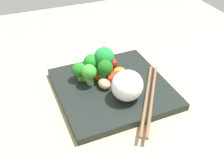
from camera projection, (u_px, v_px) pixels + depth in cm
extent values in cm
cube|color=tan|center=(113.00, 94.00, 63.88)|extent=(110.00, 110.00, 2.00)
cube|color=black|center=(113.00, 88.00, 62.75)|extent=(25.54, 25.54, 1.69)
ellipsoid|color=white|center=(127.00, 86.00, 56.88)|extent=(9.75, 9.80, 6.56)
cylinder|color=#7CB757|center=(90.00, 80.00, 61.75)|extent=(2.09, 2.47, 2.97)
sphere|color=green|center=(89.00, 72.00, 60.20)|extent=(3.48, 3.48, 3.48)
cylinder|color=#529542|center=(92.00, 70.00, 65.42)|extent=(1.78, 1.62, 2.17)
sphere|color=#1E8423|center=(92.00, 62.00, 63.96)|extent=(3.97, 3.97, 3.97)
cylinder|color=#61A045|center=(105.00, 77.00, 62.81)|extent=(2.57, 2.56, 2.73)
sphere|color=#1A5F17|center=(105.00, 68.00, 61.30)|extent=(3.62, 3.62, 3.62)
cylinder|color=#7DB55A|center=(106.00, 68.00, 65.43)|extent=(2.79, 2.74, 2.80)
sphere|color=#1D8336|center=(105.00, 57.00, 63.54)|extent=(4.85, 4.85, 4.85)
cylinder|color=#659D3E|center=(81.00, 77.00, 63.56)|extent=(2.26, 2.26, 1.69)
sphere|color=#207220|center=(79.00, 70.00, 62.36)|extent=(3.50, 3.50, 3.50)
cylinder|color=orange|center=(99.00, 76.00, 64.66)|extent=(2.24, 2.24, 0.49)
cylinder|color=orange|center=(120.00, 71.00, 66.51)|extent=(3.30, 3.30, 0.49)
cylinder|color=orange|center=(100.00, 69.00, 67.07)|extent=(3.03, 3.03, 0.72)
cube|color=red|center=(124.00, 76.00, 63.75)|extent=(2.56, 2.18, 1.62)
cube|color=red|center=(115.00, 79.00, 62.24)|extent=(3.85, 3.75, 2.40)
cube|color=red|center=(112.00, 64.00, 67.76)|extent=(2.02, 2.34, 1.73)
ellipsoid|color=#B29044|center=(103.00, 62.00, 68.32)|extent=(2.89, 3.01, 1.91)
ellipsoid|color=tan|center=(104.00, 83.00, 61.11)|extent=(3.99, 3.45, 2.16)
cylinder|color=brown|center=(152.00, 98.00, 58.21)|extent=(20.00, 13.32, 0.72)
cylinder|color=brown|center=(146.00, 97.00, 58.39)|extent=(20.00, 13.32, 0.72)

